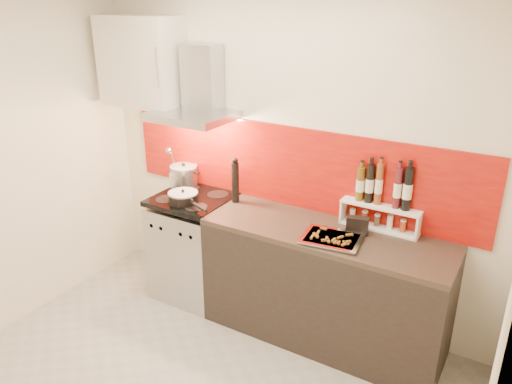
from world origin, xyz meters
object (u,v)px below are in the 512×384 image
Objects in this scene: stock_pot at (184,175)px; baking_tray at (332,238)px; range_stove at (195,247)px; saute_pan at (184,197)px; counter at (324,285)px; pepper_mill at (235,181)px.

stock_pot is 0.55× the size of baking_tray.
baking_tray is at bearing -4.98° from range_stove.
saute_pan is (0.02, -0.13, 0.51)m from range_stove.
stock_pot is 1.54m from baking_tray.
pepper_mill is (-0.85, 0.12, 0.63)m from counter.
stock_pot is at bearing 140.60° from range_stove.
saute_pan is 1.18× the size of pepper_mill.
stock_pot is (-0.23, 0.19, 0.56)m from range_stove.
counter is at bearing -7.76° from pepper_mill.
pepper_mill is at bearing -6.45° from stock_pot.
counter is at bearing 125.49° from baking_tray.
stock_pot reaches higher than saute_pan.
baking_tray reaches higher than counter.
pepper_mill is (0.33, 0.25, 0.13)m from saute_pan.
pepper_mill reaches higher than stock_pot.
saute_pan is at bearing -143.69° from pepper_mill.
range_stove is 1.37m from baking_tray.
stock_pot reaches higher than range_stove.
saute_pan is (0.24, -0.31, -0.04)m from stock_pot.
saute_pan is at bearing -83.02° from range_stove.
stock_pot is at bearing 172.77° from counter.
baking_tray is (1.27, 0.01, -0.04)m from saute_pan.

